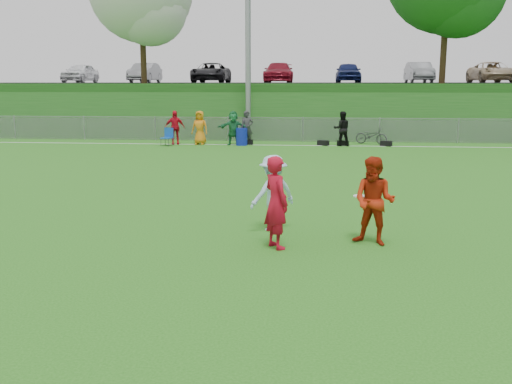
# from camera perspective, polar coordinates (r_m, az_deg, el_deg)

# --- Properties ---
(ground) EXTENTS (120.00, 120.00, 0.00)m
(ground) POSITION_cam_1_polar(r_m,az_deg,el_deg) (10.80, 2.85, -5.53)
(ground) COLOR #1D5F14
(ground) RESTS_ON ground
(sideline_far) EXTENTS (60.00, 0.10, 0.01)m
(sideline_far) POSITION_cam_1_polar(r_m,az_deg,el_deg) (28.52, 4.62, 4.67)
(sideline_far) COLOR white
(sideline_far) RESTS_ON ground
(fence) EXTENTS (58.00, 0.06, 1.30)m
(fence) POSITION_cam_1_polar(r_m,az_deg,el_deg) (30.45, 4.70, 6.27)
(fence) COLOR gray
(fence) RESTS_ON ground
(light_pole) EXTENTS (1.20, 0.40, 12.15)m
(light_pole) POSITION_cam_1_polar(r_m,az_deg,el_deg) (31.56, -0.81, 17.48)
(light_pole) COLOR gray
(light_pole) RESTS_ON ground
(berm) EXTENTS (120.00, 18.00, 3.00)m
(berm) POSITION_cam_1_polar(r_m,az_deg,el_deg) (41.39, 4.98, 8.63)
(berm) COLOR #184B15
(berm) RESTS_ON ground
(parking_lot) EXTENTS (120.00, 12.00, 0.10)m
(parking_lot) POSITION_cam_1_polar(r_m,az_deg,el_deg) (43.36, 5.05, 10.78)
(parking_lot) COLOR black
(parking_lot) RESTS_ON berm
(car_row) EXTENTS (32.04, 5.18, 1.44)m
(car_row) POSITION_cam_1_polar(r_m,az_deg,el_deg) (42.40, 3.44, 11.84)
(car_row) COLOR white
(car_row) RESTS_ON parking_lot
(spectator_row) EXTENTS (9.35, 0.72, 1.69)m
(spectator_row) POSITION_cam_1_polar(r_m,az_deg,el_deg) (28.65, -1.43, 6.42)
(spectator_row) COLOR red
(spectator_row) RESTS_ON ground
(gear_bags) EXTENTS (7.46, 0.51, 0.26)m
(gear_bags) POSITION_cam_1_polar(r_m,az_deg,el_deg) (28.61, 6.86, 4.90)
(gear_bags) COLOR black
(gear_bags) RESTS_ON ground
(player_red_left) EXTENTS (0.70, 0.76, 1.74)m
(player_red_left) POSITION_cam_1_polar(r_m,az_deg,el_deg) (10.56, 2.03, -1.05)
(player_red_left) COLOR #B10C22
(player_red_left) RESTS_ON ground
(player_red_center) EXTENTS (1.01, 0.92, 1.69)m
(player_red_center) POSITION_cam_1_polar(r_m,az_deg,el_deg) (11.01, 11.75, -0.91)
(player_red_center) COLOR #A9220B
(player_red_center) RESTS_ON ground
(player_blue) EXTENTS (1.18, 1.08, 1.59)m
(player_blue) POSITION_cam_1_polar(r_m,az_deg,el_deg) (11.84, 1.71, -0.12)
(player_blue) COLOR #B0D2F5
(player_blue) RESTS_ON ground
(frisbee) EXTENTS (0.26, 0.26, 0.02)m
(frisbee) POSITION_cam_1_polar(r_m,az_deg,el_deg) (11.38, 10.34, -0.40)
(frisbee) COLOR white
(frisbee) RESTS_ON ground
(recycling_bin) EXTENTS (0.71, 0.71, 0.85)m
(recycling_bin) POSITION_cam_1_polar(r_m,az_deg,el_deg) (28.50, -1.45, 5.54)
(recycling_bin) COLOR #0E1E99
(recycling_bin) RESTS_ON ground
(camp_chair) EXTENTS (0.60, 0.61, 0.88)m
(camp_chair) POSITION_cam_1_polar(r_m,az_deg,el_deg) (28.62, -8.89, 5.11)
(camp_chair) COLOR #0F49AA
(camp_chair) RESTS_ON ground
(bicycle) EXTENTS (1.74, 1.22, 0.87)m
(bicycle) POSITION_cam_1_polar(r_m,az_deg,el_deg) (29.63, 11.47, 5.55)
(bicycle) COLOR #2D2D2F
(bicycle) RESTS_ON ground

